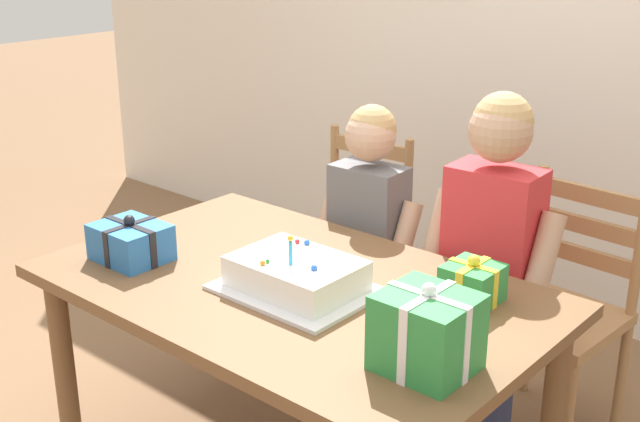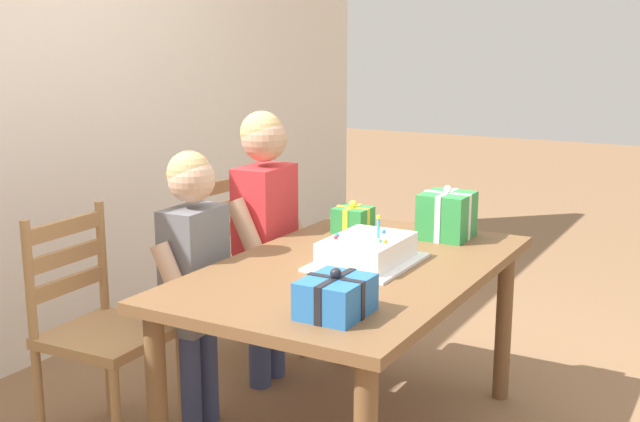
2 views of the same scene
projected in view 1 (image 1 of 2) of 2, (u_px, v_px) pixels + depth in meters
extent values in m
cube|color=silver|center=(567.00, 31.00, 3.49)|extent=(6.40, 0.08, 2.60)
cube|color=brown|center=(294.00, 289.00, 2.45)|extent=(1.52, 0.94, 0.04)
cylinder|color=brown|center=(64.00, 369.00, 2.71)|extent=(0.07, 0.07, 0.69)
cylinder|color=brown|center=(235.00, 293.00, 3.26)|extent=(0.07, 0.07, 0.69)
cylinder|color=brown|center=(552.00, 421.00, 2.43)|extent=(0.07, 0.07, 0.69)
cube|color=silver|center=(297.00, 289.00, 2.39)|extent=(0.44, 0.34, 0.01)
cube|color=white|center=(296.00, 273.00, 2.37)|extent=(0.36, 0.26, 0.09)
cylinder|color=#33ADE5|center=(291.00, 253.00, 2.31)|extent=(0.01, 0.01, 0.07)
sphere|color=yellow|center=(290.00, 238.00, 2.29)|extent=(0.02, 0.02, 0.02)
sphere|color=red|center=(297.00, 241.00, 2.47)|extent=(0.02, 0.02, 0.02)
sphere|color=blue|center=(307.00, 243.00, 2.46)|extent=(0.02, 0.02, 0.02)
sphere|color=orange|center=(263.00, 263.00, 2.31)|extent=(0.02, 0.02, 0.02)
sphere|color=green|center=(267.00, 261.00, 2.33)|extent=(0.01, 0.01, 0.01)
sphere|color=blue|center=(314.00, 268.00, 2.28)|extent=(0.02, 0.02, 0.02)
cube|color=#2D8E42|center=(472.00, 283.00, 2.31)|extent=(0.14, 0.15, 0.11)
cube|color=yellow|center=(472.00, 283.00, 2.31)|extent=(0.15, 0.02, 0.12)
cube|color=yellow|center=(472.00, 283.00, 2.31)|extent=(0.02, 0.15, 0.12)
sphere|color=yellow|center=(474.00, 261.00, 2.28)|extent=(0.04, 0.04, 0.04)
cube|color=#286BB7|center=(131.00, 242.00, 2.59)|extent=(0.22, 0.19, 0.12)
cube|color=black|center=(131.00, 242.00, 2.59)|extent=(0.23, 0.02, 0.12)
cube|color=black|center=(131.00, 242.00, 2.59)|extent=(0.02, 0.19, 0.12)
sphere|color=black|center=(129.00, 220.00, 2.57)|extent=(0.04, 0.04, 0.04)
cube|color=#2D8E42|center=(427.00, 332.00, 1.95)|extent=(0.22, 0.20, 0.19)
cube|color=white|center=(427.00, 332.00, 1.95)|extent=(0.23, 0.02, 0.20)
cube|color=white|center=(427.00, 332.00, 1.95)|extent=(0.02, 0.21, 0.20)
sphere|color=white|center=(429.00, 290.00, 1.91)|extent=(0.04, 0.04, 0.04)
cube|color=#A87A4C|center=(342.00, 251.00, 3.40)|extent=(0.43, 0.43, 0.04)
cylinder|color=#A87A4C|center=(351.00, 332.00, 3.22)|extent=(0.04, 0.04, 0.43)
cylinder|color=#A87A4C|center=(279.00, 305.00, 3.45)|extent=(0.04, 0.04, 0.43)
cylinder|color=#A87A4C|center=(404.00, 299.00, 3.50)|extent=(0.04, 0.04, 0.43)
cylinder|color=#A87A4C|center=(334.00, 276.00, 3.73)|extent=(0.04, 0.04, 0.43)
cylinder|color=#A87A4C|center=(408.00, 193.00, 3.34)|extent=(0.04, 0.04, 0.45)
cylinder|color=#A87A4C|center=(334.00, 175.00, 3.56)|extent=(0.04, 0.04, 0.45)
cube|color=#A87A4C|center=(370.00, 199.00, 3.48)|extent=(0.36, 0.04, 0.06)
cube|color=#A87A4C|center=(370.00, 174.00, 3.44)|extent=(0.36, 0.04, 0.06)
cube|color=#A87A4C|center=(371.00, 148.00, 3.40)|extent=(0.36, 0.04, 0.06)
cube|color=#A87A4C|center=(552.00, 319.00, 2.82)|extent=(0.45, 0.45, 0.04)
cylinder|color=#A87A4C|center=(567.00, 422.00, 2.65)|extent=(0.04, 0.04, 0.43)
cylinder|color=#A87A4C|center=(470.00, 378.00, 2.90)|extent=(0.04, 0.04, 0.43)
cylinder|color=#A87A4C|center=(621.00, 378.00, 2.90)|extent=(0.04, 0.04, 0.43)
cylinder|color=#A87A4C|center=(528.00, 341.00, 3.15)|extent=(0.04, 0.04, 0.43)
cylinder|color=#A87A4C|center=(639.00, 253.00, 2.74)|extent=(0.04, 0.04, 0.45)
cylinder|color=#A87A4C|center=(539.00, 225.00, 2.99)|extent=(0.04, 0.04, 0.45)
cube|color=#A87A4C|center=(585.00, 256.00, 2.89)|extent=(0.36, 0.05, 0.06)
cube|color=#A87A4C|center=(588.00, 226.00, 2.85)|extent=(0.36, 0.05, 0.06)
cube|color=#A87A4C|center=(592.00, 196.00, 2.81)|extent=(0.36, 0.05, 0.06)
cylinder|color=#38426B|center=(499.00, 387.00, 2.80)|extent=(0.10, 0.10, 0.47)
cylinder|color=#38426B|center=(465.00, 375.00, 2.88)|extent=(0.10, 0.10, 0.47)
cube|color=red|center=(492.00, 247.00, 2.67)|extent=(0.30, 0.19, 0.54)
cylinder|color=tan|center=(540.00, 269.00, 2.54)|extent=(0.09, 0.23, 0.36)
cylinder|color=tan|center=(437.00, 242.00, 2.76)|extent=(0.09, 0.23, 0.36)
sphere|color=tan|center=(501.00, 131.00, 2.54)|extent=(0.20, 0.20, 0.20)
sphere|color=tan|center=(503.00, 122.00, 2.54)|extent=(0.19, 0.19, 0.19)
cylinder|color=#38426B|center=(379.00, 345.00, 3.13)|extent=(0.09, 0.09, 0.43)
cylinder|color=#38426B|center=(354.00, 336.00, 3.20)|extent=(0.09, 0.09, 0.43)
cube|color=slate|center=(368.00, 230.00, 3.01)|extent=(0.27, 0.17, 0.49)
cylinder|color=tan|center=(402.00, 247.00, 2.89)|extent=(0.08, 0.21, 0.33)
cylinder|color=tan|center=(327.00, 226.00, 3.09)|extent=(0.08, 0.21, 0.33)
sphere|color=tan|center=(370.00, 136.00, 2.88)|extent=(0.18, 0.18, 0.18)
sphere|color=tan|center=(372.00, 129.00, 2.88)|extent=(0.17, 0.17, 0.17)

